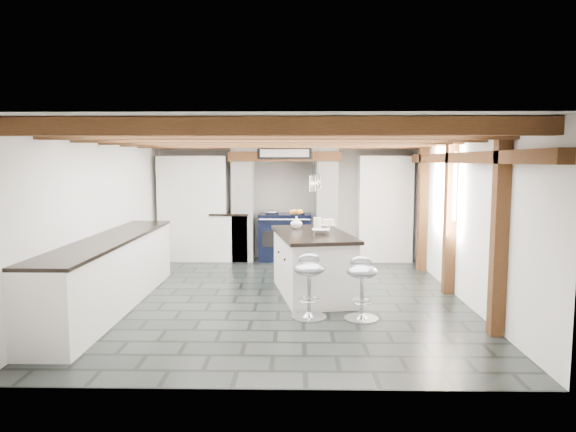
{
  "coord_description": "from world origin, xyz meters",
  "views": [
    {
      "loc": [
        0.24,
        -7.12,
        1.91
      ],
      "look_at": [
        0.1,
        0.4,
        1.1
      ],
      "focal_mm": 32.0,
      "sensor_mm": 36.0,
      "label": 1
    }
  ],
  "objects_px": {
    "bar_stool_near": "(362,281)",
    "bar_stool_far": "(309,279)",
    "range_cooker": "(285,236)",
    "kitchen_island": "(312,263)"
  },
  "relations": [
    {
      "from": "kitchen_island",
      "to": "bar_stool_near",
      "type": "bearing_deg",
      "value": -74.84
    },
    {
      "from": "bar_stool_near",
      "to": "range_cooker",
      "type": "bearing_deg",
      "value": 115.48
    },
    {
      "from": "range_cooker",
      "to": "bar_stool_far",
      "type": "relative_size",
      "value": 1.26
    },
    {
      "from": "bar_stool_near",
      "to": "bar_stool_far",
      "type": "relative_size",
      "value": 0.97
    },
    {
      "from": "range_cooker",
      "to": "kitchen_island",
      "type": "relative_size",
      "value": 0.51
    },
    {
      "from": "range_cooker",
      "to": "bar_stool_far",
      "type": "xyz_separation_m",
      "value": [
        0.38,
        -3.71,
        0.03
      ]
    },
    {
      "from": "range_cooker",
      "to": "bar_stool_near",
      "type": "relative_size",
      "value": 1.31
    },
    {
      "from": "bar_stool_near",
      "to": "bar_stool_far",
      "type": "height_order",
      "value": "bar_stool_far"
    },
    {
      "from": "kitchen_island",
      "to": "bar_stool_far",
      "type": "height_order",
      "value": "kitchen_island"
    },
    {
      "from": "range_cooker",
      "to": "bar_stool_near",
      "type": "height_order",
      "value": "range_cooker"
    }
  ]
}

